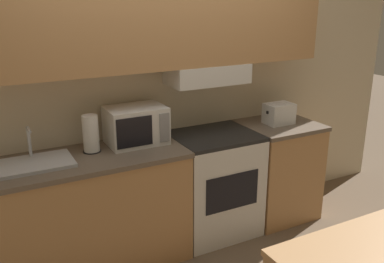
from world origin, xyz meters
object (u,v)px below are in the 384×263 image
Objects in this scene: stove_range at (214,184)px; toaster at (279,113)px; sink_basin at (34,163)px; microwave at (136,125)px; paper_towel_roll at (91,134)px.

toaster is (0.67, -0.00, 0.54)m from stove_range.
microwave is at bearing 7.72° from sink_basin.
sink_basin is at bearing -168.98° from paper_towel_roll.
paper_towel_roll is at bearing 175.57° from stove_range.
stove_range is at bearing 0.16° from sink_basin.
microwave is 1.61× the size of paper_towel_roll.
microwave is (-0.64, 0.10, 0.59)m from stove_range.
toaster is at bearing 0.10° from sink_basin.
paper_towel_roll is (0.42, 0.08, 0.12)m from sink_basin.
toaster is 1.67m from paper_towel_roll.
sink_basin is (-1.42, -0.00, 0.46)m from stove_range.
paper_towel_roll is at bearing 11.02° from sink_basin.
toaster is 2.09m from sink_basin.
microwave is at bearing 3.79° from paper_towel_roll.
stove_range is 1.50m from sink_basin.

